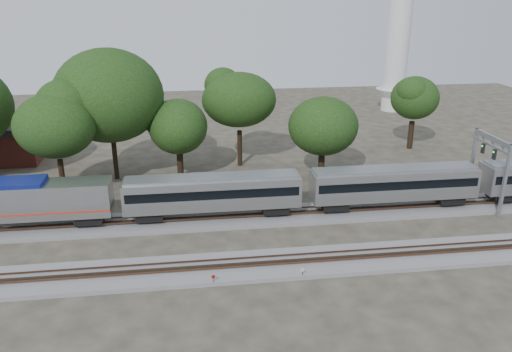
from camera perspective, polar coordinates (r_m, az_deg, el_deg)
The scene contains 14 objects.
ground at distance 47.37m, azimuth -6.39°, elevation -8.31°, with size 160.00×160.00×0.00m, color #383328.
track_far at distance 52.63m, azimuth -6.58°, elevation -5.00°, with size 160.00×5.00×0.73m.
track_near at distance 43.80m, azimuth -6.25°, elevation -10.57°, with size 160.00×5.00×0.73m.
switch_stand_red at distance 41.53m, azimuth -4.89°, elevation -11.65°, with size 0.33×0.08×1.05m.
switch_stand_white at distance 42.48m, azimuth 5.33°, elevation -10.91°, with size 0.32×0.06×1.01m.
switch_lever at distance 42.56m, azimuth 0.08°, elevation -11.52°, with size 0.50×0.30×0.30m, color #512D19.
signal_gantry at distance 59.75m, azimuth 25.18°, elevation 2.13°, with size 0.56×6.66×8.11m.
brick_building at distance 78.86m, azimuth -27.19°, elevation 3.43°, with size 11.24×8.03×5.34m.
tree_2 at distance 59.99m, azimuth -21.99°, elevation 5.31°, with size 8.72×8.72×12.30m.
tree_3 at distance 63.85m, azimuth -16.48°, elevation 8.78°, with size 10.90×10.90×15.37m.
tree_4 at distance 63.14m, azimuth -8.89°, elevation 5.60°, with size 6.94×6.94×9.78m.
tree_5 at distance 66.69m, azimuth -1.94°, elevation 8.69°, with size 9.31×9.31×13.12m.
tree_6 at distance 62.68m, azimuth 7.68°, elevation 5.66°, with size 7.05×7.05×9.94m.
tree_7 at distance 78.43m, azimuth 17.69°, elevation 8.49°, with size 7.91×7.91×11.15m.
Camera 1 is at (-0.29, -41.61, 22.64)m, focal length 35.00 mm.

